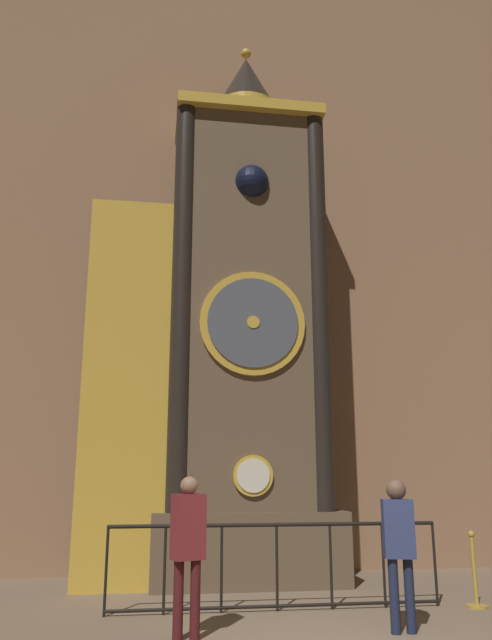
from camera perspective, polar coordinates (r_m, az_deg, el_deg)
cathedral_back_wall at (r=13.37m, az=0.90°, el=12.76°), size 24.00×0.32×15.42m
clock_tower at (r=10.87m, az=-2.39°, el=-1.34°), size 4.25×1.76×9.89m
railing_fence at (r=8.69m, az=2.84°, el=-21.17°), size 4.38×0.05×1.08m
visitor_near at (r=7.23m, az=-5.33°, el=-19.39°), size 0.39×0.32×1.67m
visitor_far at (r=7.67m, az=13.79°, el=-18.81°), size 0.38×0.29×1.64m
stanchion_post at (r=9.41m, az=20.22°, el=-21.62°), size 0.28×0.28×0.96m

